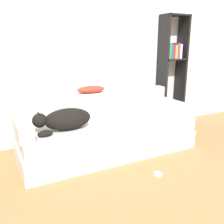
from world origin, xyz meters
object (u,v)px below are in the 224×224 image
at_px(throw_pillow, 91,89).
at_px(bookshelf, 172,65).
at_px(couch, 109,137).
at_px(laptop, 109,123).
at_px(dog, 65,119).
at_px(power_adapter, 158,174).

height_order(throw_pillow, bookshelf, bookshelf).
bearing_deg(throw_pillow, couch, -74.89).
height_order(laptop, bookshelf, bookshelf).
xyz_separation_m(dog, throw_pillow, (0.49, 0.39, 0.24)).
bearing_deg(bookshelf, dog, -163.93).
distance_m(couch, power_adapter, 0.84).
distance_m(couch, dog, 0.68).
bearing_deg(throw_pillow, bookshelf, 7.31).
distance_m(dog, throw_pillow, 0.67).
height_order(couch, bookshelf, bookshelf).
xyz_separation_m(laptop, power_adapter, (0.24, -0.71, -0.41)).
bearing_deg(power_adapter, laptop, 108.54).
xyz_separation_m(couch, bookshelf, (1.44, 0.54, 0.83)).
bearing_deg(bookshelf, couch, -159.65).
distance_m(throw_pillow, bookshelf, 1.57).
height_order(bookshelf, power_adapter, bookshelf).
bearing_deg(bookshelf, throw_pillow, -172.69).
xyz_separation_m(couch, laptop, (-0.04, -0.08, 0.22)).
relative_size(couch, laptop, 5.97).
distance_m(dog, power_adapter, 1.20).
distance_m(couch, laptop, 0.24).
relative_size(throw_pillow, bookshelf, 0.21).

